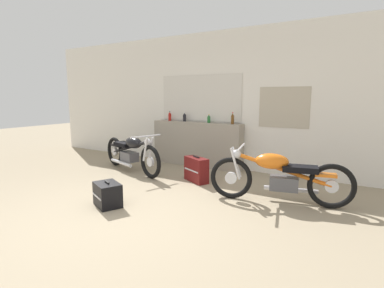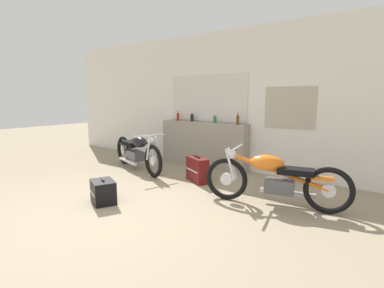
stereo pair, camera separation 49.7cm
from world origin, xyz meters
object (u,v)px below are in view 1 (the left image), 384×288
Objects in this scene: bottle_leftmost at (170,116)px; hard_case_black at (108,194)px; bottle_left_center at (184,117)px; motorcycle_black at (131,152)px; motorcycle_orange at (279,176)px; bottle_center at (209,119)px; hard_case_darkred at (196,170)px; bottle_right_center at (233,119)px.

hard_case_black is at bearing -71.92° from bottle_leftmost.
bottle_left_center is 1.42m from motorcycle_black.
motorcycle_black is at bearing 174.84° from motorcycle_orange.
bottle_left_center reaches higher than bottle_center.
motorcycle_black reaches higher than hard_case_darkred.
motorcycle_black is at bearing -114.82° from bottle_left_center.
bottle_leftmost is at bearing 179.21° from bottle_center.
bottle_right_center is 0.43× the size of hard_case_darkred.
bottle_right_center is (0.54, -0.03, 0.03)m from bottle_center.
bottle_left_center reaches higher than hard_case_darkred.
hard_case_darkred is at bearing -102.04° from bottle_right_center.
motorcycle_orange is (2.86, -1.39, -0.65)m from bottle_leftmost.
bottle_leftmost is 0.45× the size of hard_case_black.
bottle_leftmost reaches higher than bottle_center.
motorcycle_orange is (2.49, -1.42, -0.64)m from bottle_left_center.
bottle_leftmost is 1.22× the size of bottle_center.
bottle_leftmost is at bearing 81.87° from motorcycle_black.
bottle_leftmost is 0.40× the size of hard_case_darkred.
bottle_center reaches higher than hard_case_black.
bottle_center is 2.40m from motorcycle_orange.
motorcycle_orange is (1.86, -1.38, -0.63)m from bottle_center.
motorcycle_orange is at bearing -29.80° from bottle_left_center.
bottle_leftmost is at bearing 178.47° from bottle_right_center.
motorcycle_black is 1.50m from hard_case_darkred.
bottle_center is 0.37× the size of hard_case_black.
bottle_center is at bearing 43.60° from motorcycle_black.
bottle_leftmost reaches higher than hard_case_darkred.
bottle_leftmost reaches higher than motorcycle_orange.
bottle_leftmost is 0.93× the size of bottle_right_center.
motorcycle_black is (-0.16, -1.12, -0.65)m from bottle_leftmost.
bottle_right_center is 2.00m from motorcycle_orange.
hard_case_darkred is (-0.22, -1.03, -0.83)m from bottle_right_center.
hard_case_darkred is (1.49, 0.05, -0.18)m from motorcycle_black.
hard_case_darkred is 1.71m from hard_case_black.
bottle_leftmost reaches higher than motorcycle_black.
bottle_center is 1.37m from hard_case_darkred.
motorcycle_black is (-0.53, -1.15, -0.64)m from bottle_left_center.
hard_case_black is (0.89, -2.73, -0.88)m from bottle_leftmost.
motorcycle_orange is 2.39m from hard_case_black.
bottle_left_center is at bearing 176.44° from bottle_right_center.
bottle_center is 0.76× the size of bottle_right_center.
bottle_left_center is at bearing 65.18° from motorcycle_black.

